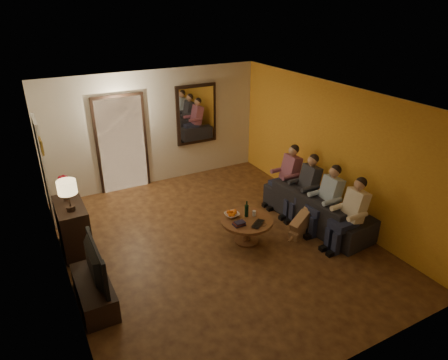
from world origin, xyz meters
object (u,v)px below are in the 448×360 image
sofa (319,206)px  dog (301,222)px  dresser (73,227)px  tv (90,264)px  person_d (288,178)px  coffee_table (247,230)px  wine_bottle (247,209)px  person_b (327,202)px  bowl (232,215)px  laptop (260,225)px  table_lamp (68,196)px  person_c (306,189)px  person_a (351,216)px  tv_stand (94,292)px

sofa → dog: 0.66m
dresser → sofa: (4.33, -1.28, -0.10)m
tv → person_d: bearing=-74.7°
dog → coffee_table: size_ratio=0.60×
wine_bottle → person_b: bearing=-18.1°
dresser → coffee_table: bearing=-23.8°
bowl → dog: bearing=-24.5°
sofa → coffee_table: (-1.59, 0.07, -0.11)m
sofa → laptop: (-1.49, -0.21, 0.13)m
tv → wine_bottle: bearing=-81.3°
tv → table_lamp: bearing=0.0°
person_d → dog: bearing=-114.6°
person_b → laptop: person_b is taller
person_d → person_c: bearing=-90.0°
table_lamp → person_a: bearing=-24.9°
person_b → dog: person_b is taller
person_d → person_b: bearing=-90.0°
tv_stand → person_a: 4.29m
tv_stand → wine_bottle: (2.79, 0.43, 0.42)m
person_a → bowl: 2.05m
tv → person_b: person_b is taller
tv_stand → coffee_table: coffee_table is taller
tv → wine_bottle: (2.79, 0.43, -0.07)m
table_lamp → person_c: table_lamp is taller
person_d → tv: bearing=-164.7°
person_a → person_c: size_ratio=1.00×
sofa → bowl: 1.80m
sofa → bowl: bearing=75.3°
person_d → bowl: 1.78m
dresser → person_a: bearing=-27.3°
person_c → person_b: bearing=-90.0°
tv_stand → sofa: bearing=3.4°
tv_stand → dog: (3.71, 0.02, 0.09)m
tv_stand → dog: dog is taller
person_b → person_d: 1.20m
dresser → person_c: bearing=-13.1°
table_lamp → tv: size_ratio=0.52×
person_a → dog: 0.90m
person_c → bowl: 1.67m
table_lamp → person_d: bearing=-2.2°
coffee_table → wine_bottle: wine_bottle is taller
dresser → person_a: person_a is taller
person_a → person_b: 0.60m
person_d → tv_stand: bearing=-164.7°
dresser → laptop: 3.20m
dresser → tv_stand: size_ratio=0.86×
tv → sofa: bearing=-86.6°
laptop → bowl: bearing=83.7°
person_c → wine_bottle: person_c is taller
sofa → person_c: (-0.10, 0.30, 0.26)m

